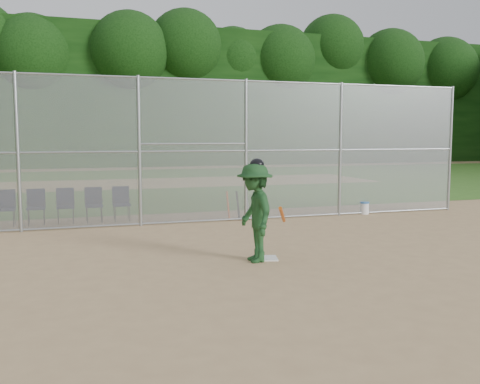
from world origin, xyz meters
name	(u,v)px	position (x,y,z in m)	size (l,w,h in m)	color
ground	(280,261)	(0.00, 0.00, 0.00)	(100.00, 100.00, 0.00)	tan
grass_strip	(146,183)	(0.00, 18.00, 0.01)	(100.00, 100.00, 0.00)	#396D20
dirt_patch_far	(146,183)	(0.00, 18.00, 0.01)	(24.00, 24.00, 0.00)	tan
backstop_fence	(212,148)	(0.00, 5.00, 2.07)	(16.09, 0.09, 4.00)	gray
treeline	(138,78)	(0.00, 20.00, 5.50)	(81.00, 60.00, 11.00)	black
home_plate	(265,258)	(-0.19, 0.31, 0.01)	(0.47, 0.47, 0.02)	white
batter_at_plate	(255,212)	(-0.46, 0.17, 0.96)	(0.99, 1.39, 1.99)	#1B451F
water_cooler	(364,208)	(4.89, 5.04, 0.19)	(0.30, 0.30, 0.38)	white
spare_bats	(238,205)	(0.83, 5.22, 0.41)	(0.66, 0.37, 0.83)	#D84C14
chair_1	(6,208)	(-5.45, 6.12, 0.48)	(0.54, 0.52, 0.96)	black
chair_2	(36,207)	(-4.69, 6.12, 0.48)	(0.54, 0.52, 0.96)	black
chair_3	(65,206)	(-3.92, 6.12, 0.48)	(0.54, 0.52, 0.96)	black
chair_4	(94,205)	(-3.15, 6.12, 0.48)	(0.54, 0.52, 0.96)	black
chair_5	(122,204)	(-2.39, 6.12, 0.48)	(0.54, 0.52, 0.96)	black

